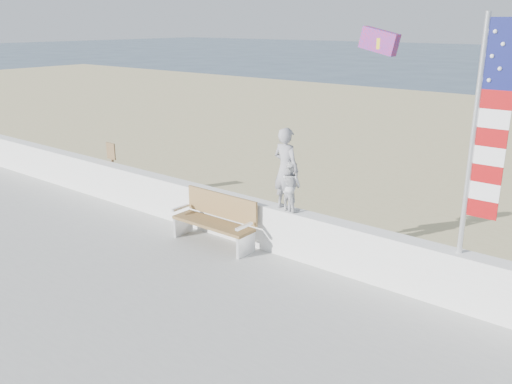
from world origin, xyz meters
TOP-DOWN VIEW (x-y plane):
  - ground at (0.00, 0.00)m, footprint 220.00×220.00m
  - sand at (0.00, 9.00)m, footprint 90.00×40.00m
  - seawall at (0.00, 2.00)m, footprint 30.00×0.35m
  - adult at (0.75, 2.00)m, footprint 0.61×0.44m
  - child at (0.85, 2.00)m, footprint 0.50×0.41m
  - bench at (-0.62, 1.55)m, footprint 1.80×0.57m
  - flag at (4.13, 2.00)m, footprint 0.50×0.08m
  - parafoil_kite at (1.14, 4.72)m, footprint 0.88×0.27m
  - sign at (-4.83, 2.26)m, footprint 0.32×0.07m

SIDE VIEW (x-z plane):
  - ground at x=0.00m, z-range 0.00..0.00m
  - sand at x=0.00m, z-range 0.00..0.08m
  - seawall at x=0.00m, z-range 0.18..1.08m
  - bench at x=-0.62m, z-range 0.19..1.19m
  - sign at x=-4.83m, z-range 0.21..1.67m
  - child at x=0.85m, z-range 1.08..2.02m
  - adult at x=0.75m, z-range 1.08..2.63m
  - flag at x=4.13m, z-range 1.24..4.74m
  - parafoil_kite at x=1.14m, z-range 3.76..4.35m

